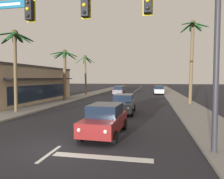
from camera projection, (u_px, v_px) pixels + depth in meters
name	position (u px, v px, depth m)	size (l,w,h in m)	color
ground_plane	(57.00, 149.00, 9.15)	(220.00, 220.00, 0.00)	#232328
sidewalk_right	(181.00, 101.00, 27.26)	(3.20, 110.00, 0.14)	gray
sidewalk_left	(69.00, 99.00, 30.24)	(3.20, 110.00, 0.14)	gray
lane_markings	(125.00, 101.00, 28.65)	(4.28, 88.75, 0.01)	silver
traffic_signal_mast	(126.00, 21.00, 8.75)	(10.87, 0.41, 7.49)	#2D2D33
sedan_lead_at_stop_bar	(105.00, 119.00, 11.37)	(2.07, 4.50, 1.68)	maroon
sedan_third_in_queue	(123.00, 104.00, 18.42)	(2.02, 4.48, 1.68)	#4C515B
sedan_oncoming_far	(119.00, 91.00, 38.31)	(2.03, 4.48, 1.68)	#4C515B
sedan_parked_nearest_kerb	(159.00, 90.00, 40.31)	(2.02, 4.48, 1.68)	silver
palm_left_second	(15.00, 50.00, 18.24)	(3.15, 3.29, 7.35)	brown
palm_left_third	(65.00, 65.00, 28.21)	(3.78, 3.63, 7.01)	brown
palm_left_farthest	(85.00, 66.00, 38.26)	(4.06, 4.29, 7.39)	brown
palm_right_second	(192.00, 48.00, 23.72)	(3.29, 3.52, 9.70)	brown
storefront_strip_left	(19.00, 85.00, 26.53)	(7.97, 16.80, 4.61)	tan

